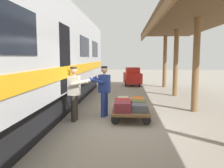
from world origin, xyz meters
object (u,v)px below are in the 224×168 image
object	(u,v)px
suitcase_red_plastic	(123,103)
luggage_cart	(131,109)
suitcase_olive_duffel	(138,104)
porter_in_overalls	(104,89)
suitcase_orange_carryall	(138,101)
baggage_tug	(133,77)
porter_by_door	(75,92)
train_car	(17,55)
suitcase_cream_canvas	(123,100)
suitcase_slate_roller	(139,108)
suitcase_burgundy_valise	(122,106)

from	to	relation	value
suitcase_red_plastic	luggage_cart	bearing A→B (deg)	-180.00
suitcase_olive_duffel	suitcase_red_plastic	bearing A→B (deg)	0.00
luggage_cart	porter_in_overalls	size ratio (longest dim) A/B	1.24
suitcase_orange_carryall	baggage_tug	world-z (taller)	baggage_tug
porter_by_door	train_car	bearing A→B (deg)	6.05
suitcase_red_plastic	suitcase_cream_canvas	bearing A→B (deg)	-90.00
train_car	luggage_cart	world-z (taller)	train_car
train_car	suitcase_orange_carryall	distance (m)	4.27
luggage_cart	porter_by_door	size ratio (longest dim) A/B	1.24
luggage_cart	suitcase_slate_roller	bearing A→B (deg)	114.04
suitcase_burgundy_valise	suitcase_orange_carryall	distance (m)	1.27
suitcase_olive_duffel	suitcase_orange_carryall	xyz separation A→B (m)	(0.00, -0.58, -0.00)
suitcase_red_plastic	baggage_tug	size ratio (longest dim) A/B	0.29
suitcase_slate_roller	suitcase_orange_carryall	bearing A→B (deg)	-90.00
suitcase_orange_carryall	suitcase_slate_roller	bearing A→B (deg)	90.00
luggage_cart	baggage_tug	world-z (taller)	baggage_tug
train_car	suitcase_olive_duffel	xyz separation A→B (m)	(-3.73, -0.73, -1.61)
suitcase_red_plastic	suitcase_slate_roller	xyz separation A→B (m)	(-0.52, 0.58, -0.02)
luggage_cart	suitcase_burgundy_valise	world-z (taller)	suitcase_burgundy_valise
suitcase_olive_duffel	suitcase_orange_carryall	distance (m)	0.58
porter_in_overalls	train_car	bearing A→B (deg)	16.62
porter_in_overalls	porter_by_door	xyz separation A→B (m)	(0.85, 0.58, 0.00)
suitcase_olive_duffel	baggage_tug	size ratio (longest dim) A/B	0.28
suitcase_olive_duffel	suitcase_red_plastic	world-z (taller)	suitcase_red_plastic
suitcase_cream_canvas	suitcase_red_plastic	distance (m)	0.58
suitcase_cream_canvas	suitcase_orange_carryall	distance (m)	0.52
suitcase_red_plastic	porter_by_door	size ratio (longest dim) A/B	0.31
train_car	suitcase_burgundy_valise	distance (m)	3.58
suitcase_orange_carryall	porter_by_door	xyz separation A→B (m)	(2.01, 1.13, 0.48)
suitcase_burgundy_valise	porter_by_door	xyz separation A→B (m)	(1.49, -0.03, 0.44)
suitcase_red_plastic	porter_in_overalls	world-z (taller)	porter_in_overalls
train_car	porter_in_overalls	size ratio (longest dim) A/B	10.42
suitcase_cream_canvas	luggage_cart	bearing A→B (deg)	114.04
baggage_tug	suitcase_olive_duffel	bearing A→B (deg)	90.11
suitcase_cream_canvas	suitcase_red_plastic	xyz separation A→B (m)	(-0.00, 0.58, 0.01)
luggage_cart	suitcase_cream_canvas	bearing A→B (deg)	-65.96
suitcase_cream_canvas	suitcase_orange_carryall	xyz separation A→B (m)	(-0.52, 0.00, -0.01)
luggage_cart	baggage_tug	xyz separation A→B (m)	(-0.24, -8.37, 0.34)
train_car	luggage_cart	size ratio (longest dim) A/B	8.39
luggage_cart	porter_by_door	xyz separation A→B (m)	(1.75, 0.55, 0.63)
suitcase_olive_duffel	suitcase_burgundy_valise	world-z (taller)	suitcase_burgundy_valise
suitcase_cream_canvas	suitcase_slate_roller	xyz separation A→B (m)	(-0.52, 1.16, -0.01)
suitcase_olive_duffel	suitcase_cream_canvas	distance (m)	0.78
luggage_cart	porter_in_overalls	xyz separation A→B (m)	(0.90, -0.03, 0.63)
luggage_cart	suitcase_olive_duffel	distance (m)	0.31
suitcase_red_plastic	baggage_tug	distance (m)	8.39
suitcase_cream_canvas	suitcase_burgundy_valise	bearing A→B (deg)	90.00
suitcase_cream_canvas	suitcase_orange_carryall	world-z (taller)	suitcase_cream_canvas
luggage_cart	suitcase_cream_canvas	world-z (taller)	suitcase_cream_canvas
suitcase_burgundy_valise	baggage_tug	bearing A→B (deg)	-93.21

